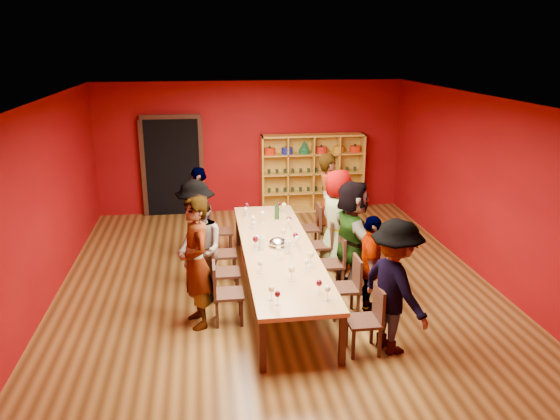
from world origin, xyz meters
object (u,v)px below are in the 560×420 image
object	(u,v)px
person_left_3	(197,231)
person_left_4	(200,211)
person_right_0	(395,287)
chair_person_left_3	(219,251)
tasting_table	(278,251)
chair_person_left_4	(217,228)
chair_person_right_4	(313,225)
chair_person_right_3	(323,241)
person_right_3	(337,220)
person_right_1	(371,266)
chair_person_right_0	(370,316)
person_right_4	(329,202)
person_left_2	(200,249)
person_right_2	(352,236)
wine_bottle	(277,212)
shelving_unit	(312,169)
chair_person_right_1	(349,283)
spittoon_bowl	(278,243)
chair_person_left_2	(221,269)
chair_person_left_1	(223,290)
chair_person_right_2	(335,260)
person_left_1	(196,263)

from	to	relation	value
person_left_3	person_left_4	xyz separation A→B (m)	(0.06, 1.14, -0.01)
person_right_0	chair_person_left_3	bearing A→B (deg)	20.77
person_left_3	tasting_table	bearing A→B (deg)	68.50
chair_person_left_4	chair_person_right_4	distance (m)	1.82
chair_person_right_3	person_left_4	bearing A→B (deg)	155.62
chair_person_left_3	person_right_3	distance (m)	2.10
person_right_1	chair_person_right_0	bearing A→B (deg)	177.18
person_left_4	person_right_3	distance (m)	2.54
person_right_4	tasting_table	bearing A→B (deg)	153.53
person_left_2	chair_person_right_4	world-z (taller)	person_left_2
tasting_table	person_right_4	bearing A→B (deg)	55.32
tasting_table	person_right_0	size ratio (longest dim) A/B	2.55
chair_person_left_4	person_right_0	world-z (taller)	person_right_0
chair_person_left_4	person_right_2	distance (m)	2.79
person_left_2	wine_bottle	world-z (taller)	person_left_2
person_left_3	chair_person_left_4	distance (m)	1.24
shelving_unit	wine_bottle	size ratio (longest dim) A/B	7.12
chair_person_right_0	chair_person_right_1	bearing A→B (deg)	90.00
person_left_3	chair_person_right_0	size ratio (longest dim) A/B	1.92
wine_bottle	chair_person_left_4	bearing A→B (deg)	161.39
wine_bottle	spittoon_bowl	bearing A→B (deg)	-97.24
person_left_3	chair_person_right_0	world-z (taller)	person_left_3
person_right_3	chair_person_right_3	bearing A→B (deg)	69.61
chair_person_left_2	person_left_4	bearing A→B (deg)	98.71
person_left_2	person_right_3	bearing A→B (deg)	90.84
shelving_unit	chair_person_left_2	bearing A→B (deg)	-117.45
person_right_2	person_right_1	bearing A→B (deg)	174.84
chair_person_left_4	chair_person_right_0	size ratio (longest dim) A/B	1.00
person_right_0	wine_bottle	distance (m)	3.49
chair_person_left_1	person_right_3	xyz separation A→B (m)	(2.06, 1.71, 0.39)
person_right_2	chair_person_right_3	xyz separation A→B (m)	(-0.27, 0.86, -0.40)
tasting_table	person_left_3	bearing A→B (deg)	152.60
chair_person_left_2	person_right_1	bearing A→B (deg)	-20.41
person_left_4	chair_person_right_2	world-z (taller)	person_left_4
tasting_table	chair_person_right_2	xyz separation A→B (m)	(0.91, -0.02, -0.20)
chair_person_right_4	person_right_4	size ratio (longest dim) A/B	0.48
person_left_1	chair_person_right_0	size ratio (longest dim) A/B	2.09
person_left_1	person_left_3	world-z (taller)	person_left_1
chair_person_right_4	wine_bottle	distance (m)	0.89
chair_person_right_1	person_right_1	size ratio (longest dim) A/B	0.59
person_left_1	person_right_4	xyz separation A→B (m)	(2.46, 2.61, 0.00)
chair_person_left_2	person_right_4	world-z (taller)	person_right_4
chair_person_left_3	chair_person_right_1	size ratio (longest dim) A/B	1.00
tasting_table	person_right_0	distance (m)	2.26
chair_person_right_4	spittoon_bowl	distance (m)	1.94
person_right_3	person_left_4	bearing A→B (deg)	47.46
shelving_unit	chair_person_right_0	size ratio (longest dim) A/B	2.70
chair_person_left_4	person_left_2	bearing A→B (deg)	-98.89
shelving_unit	chair_person_right_4	world-z (taller)	shelving_unit
person_right_2	spittoon_bowl	xyz separation A→B (m)	(-1.18, 0.07, -0.08)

